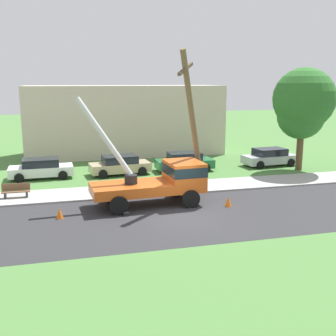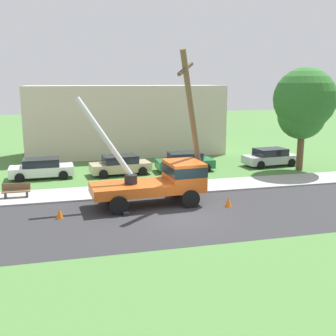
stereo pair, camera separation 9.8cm
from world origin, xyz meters
The scene contains 15 objects.
ground_plane centered at (0.00, 12.00, 0.00)m, with size 120.00×120.00×0.00m, color #477538.
road_asphalt centered at (0.00, 0.00, 0.00)m, with size 80.00×7.92×0.01m, color #2B2B2D.
sidewalk_strip centered at (0.00, 5.46, 0.05)m, with size 80.00×3.00×0.10m, color #9E9E99.
utility_truck centered at (-0.45, 2.43, 1.41)m, with size 6.90×3.21×5.98m.
leaning_utility_pole centered at (1.62, 3.31, 4.37)m, with size 2.66×2.99×8.55m.
traffic_cone_ahead centered at (2.96, 0.98, 0.28)m, with size 0.36×0.36×0.56m, color orange.
traffic_cone_behind centered at (-6.07, 1.22, 0.28)m, with size 0.36×0.36×0.56m, color orange.
parked_sedan_white centered at (-7.30, 10.63, 0.71)m, with size 4.45×2.11×1.42m.
parked_sedan_tan centered at (-1.70, 10.45, 0.71)m, with size 4.55×2.29×1.42m.
parked_sedan_green centered at (3.32, 10.51, 0.71)m, with size 4.41×2.04×1.42m.
parked_sedan_silver centered at (10.62, 10.62, 0.71)m, with size 4.56×2.30×1.42m.
park_bench centered at (-8.53, 5.52, 0.46)m, with size 1.60×0.45×0.90m.
roadside_tree_near centered at (12.00, 8.63, 4.21)m, with size 3.61×3.61×6.04m.
roadside_tree_far centered at (12.08, 8.47, 5.47)m, with size 4.68×4.68×7.83m.
lowrise_building_backdrop centered at (0.08, 19.35, 3.20)m, with size 18.00×6.00×6.40m, color beige.
Camera 2 is at (-5.67, -19.29, 6.77)m, focal length 43.93 mm.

